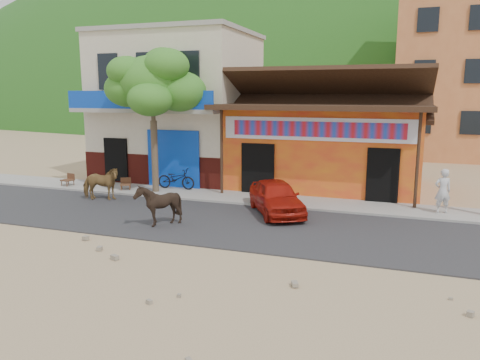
# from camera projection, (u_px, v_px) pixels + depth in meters

# --- Properties ---
(ground) EXTENTS (120.00, 120.00, 0.00)m
(ground) POSITION_uv_depth(u_px,v_px,m) (198.00, 247.00, 13.13)
(ground) COLOR #9E825B
(ground) RESTS_ON ground
(road) EXTENTS (60.00, 5.00, 0.04)m
(road) POSITION_uv_depth(u_px,v_px,m) (229.00, 223.00, 15.44)
(road) COLOR #28282B
(road) RESTS_ON ground
(sidewalk) EXTENTS (60.00, 2.00, 0.12)m
(sidewalk) POSITION_uv_depth(u_px,v_px,m) (260.00, 200.00, 18.68)
(sidewalk) COLOR gray
(sidewalk) RESTS_ON ground
(dance_club) EXTENTS (8.00, 6.00, 3.60)m
(dance_club) POSITION_uv_depth(u_px,v_px,m) (328.00, 147.00, 21.42)
(dance_club) COLOR orange
(dance_club) RESTS_ON ground
(cafe_building) EXTENTS (7.00, 6.00, 7.00)m
(cafe_building) POSITION_uv_depth(u_px,v_px,m) (179.00, 108.00, 23.55)
(cafe_building) COLOR beige
(cafe_building) RESTS_ON ground
(apartment_front) EXTENTS (9.00, 9.00, 12.00)m
(apartment_front) POSITION_uv_depth(u_px,v_px,m) (467.00, 66.00, 31.34)
(apartment_front) COLOR #CC723F
(apartment_front) RESTS_ON ground
(hillside) EXTENTS (100.00, 40.00, 24.00)m
(hillside) POSITION_uv_depth(u_px,v_px,m) (376.00, 44.00, 75.82)
(hillside) COLOR #194C14
(hillside) RESTS_ON ground
(tree) EXTENTS (3.00, 3.00, 6.00)m
(tree) POSITION_uv_depth(u_px,v_px,m) (154.00, 121.00, 19.43)
(tree) COLOR #2D721E
(tree) RESTS_ON sidewalk
(cow_tan) EXTENTS (1.71, 1.09, 1.34)m
(cow_tan) POSITION_uv_depth(u_px,v_px,m) (101.00, 184.00, 18.59)
(cow_tan) COLOR olive
(cow_tan) RESTS_ON road
(cow_dark) EXTENTS (1.40, 1.28, 1.39)m
(cow_dark) POSITION_uv_depth(u_px,v_px,m) (158.00, 205.00, 14.98)
(cow_dark) COLOR black
(cow_dark) RESTS_ON road
(red_car) EXTENTS (3.00, 3.76, 1.20)m
(red_car) POSITION_uv_depth(u_px,v_px,m) (276.00, 197.00, 16.52)
(red_car) COLOR #A3160B
(red_car) RESTS_ON road
(scooter) EXTENTS (1.73, 0.64, 0.90)m
(scooter) POSITION_uv_depth(u_px,v_px,m) (176.00, 179.00, 20.39)
(scooter) COLOR black
(scooter) RESTS_ON sidewalk
(pedestrian) EXTENTS (0.67, 0.55, 1.57)m
(pedestrian) POSITION_uv_depth(u_px,v_px,m) (443.00, 191.00, 16.25)
(pedestrian) COLOR silver
(pedestrian) RESTS_ON sidewalk
(cafe_chair_left) EXTENTS (0.56, 0.56, 1.00)m
(cafe_chair_left) POSITION_uv_depth(u_px,v_px,m) (67.00, 175.00, 21.13)
(cafe_chair_left) COLOR #4D2519
(cafe_chair_left) RESTS_ON sidewalk
(cafe_chair_right) EXTENTS (0.60, 0.60, 0.95)m
(cafe_chair_right) POSITION_uv_depth(u_px,v_px,m) (125.00, 179.00, 20.23)
(cafe_chair_right) COLOR #502E1A
(cafe_chair_right) RESTS_ON sidewalk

